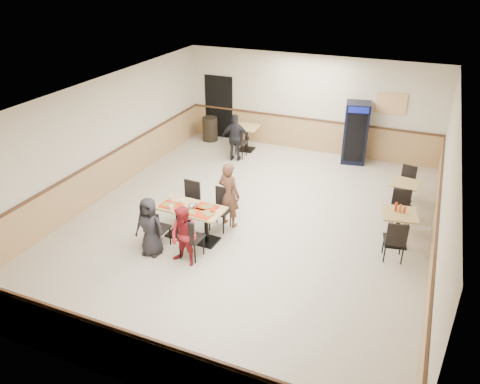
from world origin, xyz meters
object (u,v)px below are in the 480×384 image
at_px(lone_diner, 236,138).
at_px(back_table, 247,135).
at_px(main_table, 192,218).
at_px(trash_bin, 210,129).
at_px(diner_woman_right, 184,236).
at_px(pepsi_cooler, 355,133).
at_px(diner_woman_left, 150,227).
at_px(side_table_near, 398,223).
at_px(side_table_far, 404,191).
at_px(diner_man_opposite, 229,195).

distance_m(lone_diner, back_table, 0.91).
distance_m(main_table, trash_bin, 6.12).
relative_size(diner_woman_right, pepsi_cooler, 0.70).
bearing_deg(trash_bin, main_table, -67.69).
relative_size(diner_woman_left, lone_diner, 0.89).
height_order(side_table_near, trash_bin, trash_bin).
xyz_separation_m(back_table, pepsi_cooler, (3.32, 0.39, 0.39)).
height_order(main_table, trash_bin, trash_bin).
distance_m(side_table_near, back_table, 6.30).
bearing_deg(main_table, side_table_far, 41.04).
xyz_separation_m(diner_woman_right, side_table_near, (3.85, 2.40, -0.13)).
relative_size(diner_woman_right, trash_bin, 1.61).
xyz_separation_m(lone_diner, trash_bin, (-1.46, 1.24, -0.32)).
distance_m(diner_woman_left, lone_diner, 5.29).
xyz_separation_m(diner_man_opposite, side_table_near, (3.66, 0.65, -0.27)).
height_order(diner_woman_left, back_table, diner_woman_left).
bearing_deg(diner_woman_right, side_table_far, 56.79).
distance_m(main_table, back_table, 5.38).
relative_size(pepsi_cooler, trash_bin, 2.30).
xyz_separation_m(diner_woman_right, trash_bin, (-2.64, 6.56, -0.24)).
height_order(diner_woman_left, pepsi_cooler, pepsi_cooler).
bearing_deg(trash_bin, back_table, -13.45).
xyz_separation_m(main_table, side_table_far, (4.13, 3.25, -0.06)).
xyz_separation_m(diner_woman_right, lone_diner, (-1.18, 5.32, 0.08)).
relative_size(main_table, pepsi_cooler, 0.81).
xyz_separation_m(diner_woman_left, side_table_far, (4.65, 4.10, -0.19)).
height_order(diner_woman_left, side_table_near, diner_woman_left).
bearing_deg(lone_diner, back_table, -102.46).
bearing_deg(pepsi_cooler, diner_woman_left, -124.28).
bearing_deg(diner_man_opposite, trash_bin, -46.05).
height_order(side_table_near, back_table, back_table).
height_order(main_table, back_table, back_table).
bearing_deg(diner_man_opposite, diner_woman_right, 97.13).
bearing_deg(side_table_near, main_table, -160.12).
distance_m(diner_woman_left, side_table_near, 5.24).
bearing_deg(trash_bin, diner_woman_right, -68.07).
relative_size(diner_woman_left, diner_woman_right, 1.01).
bearing_deg(diner_woman_right, diner_man_opposite, 93.16).
xyz_separation_m(main_table, diner_woman_right, (0.32, -0.90, 0.12)).
height_order(side_table_far, back_table, back_table).
relative_size(diner_woman_right, side_table_far, 1.75).
relative_size(lone_diner, back_table, 1.84).
xyz_separation_m(side_table_far, pepsi_cooler, (-1.68, 2.46, 0.46)).
relative_size(lone_diner, pepsi_cooler, 0.79).
relative_size(main_table, side_table_near, 1.78).
height_order(main_table, lone_diner, lone_diner).
relative_size(diner_man_opposite, back_table, 1.98).
xyz_separation_m(side_table_far, back_table, (-4.99, 2.06, 0.06)).
height_order(diner_woman_left, lone_diner, lone_diner).
relative_size(main_table, diner_woman_right, 1.16).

